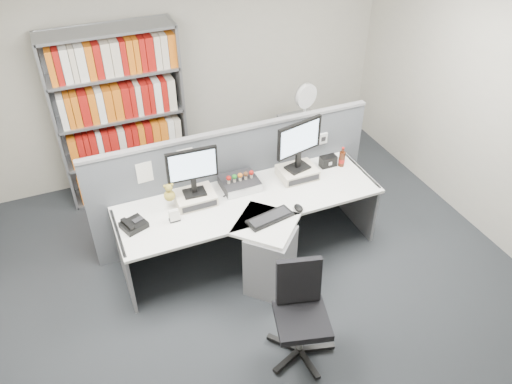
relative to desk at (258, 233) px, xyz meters
name	(u,v)px	position (x,y,z in m)	size (l,w,h in m)	color
ground	(283,308)	(0.00, -0.60, -0.46)	(5.50, 5.50, 0.00)	#2B2E33
room_shell	(290,146)	(0.00, -0.60, 1.33)	(5.04, 5.54, 2.72)	#B6B2A3
partition	(234,181)	(0.00, 0.65, 0.19)	(3.00, 0.08, 1.27)	#565A62
desk	(258,233)	(0.00, 0.00, 0.00)	(2.60, 1.20, 0.72)	white
monitor_riser_left	(195,198)	(-0.50, 0.38, 0.31)	(0.38, 0.31, 0.10)	beige
monitor_riser_right	(297,172)	(0.60, 0.38, 0.31)	(0.38, 0.31, 0.10)	beige
monitor_left	(192,168)	(-0.50, 0.38, 0.66)	(0.48, 0.17, 0.49)	black
monitor_right	(299,142)	(0.60, 0.38, 0.68)	(0.52, 0.22, 0.54)	black
desktop_pc	(240,183)	(-0.02, 0.44, 0.31)	(0.36, 0.32, 0.10)	black
figurines	(240,176)	(-0.02, 0.42, 0.41)	(0.29, 0.05, 0.09)	beige
keyboard	(270,218)	(0.06, -0.14, 0.28)	(0.47, 0.25, 0.03)	black
mouse	(298,208)	(0.36, -0.12, 0.29)	(0.08, 0.12, 0.05)	black
desk_phone	(133,225)	(-1.13, 0.24, 0.30)	(0.26, 0.25, 0.09)	black
desk_calendar	(174,216)	(-0.76, 0.19, 0.32)	(0.10, 0.08, 0.12)	black
plush_toy	(169,193)	(-0.74, 0.37, 0.44)	(0.11, 0.11, 0.19)	olive
speaker	(328,161)	(0.99, 0.43, 0.32)	(0.17, 0.10, 0.12)	black
cola_bottle	(342,159)	(1.12, 0.38, 0.35)	(0.07, 0.07, 0.22)	#3F190A
shelving_unit	(121,118)	(-0.90, 1.85, 0.52)	(1.41, 0.40, 2.00)	gray
filing_cabinet	(302,147)	(1.20, 1.40, -0.11)	(0.45, 0.61, 0.70)	gray
desk_fan	(305,99)	(1.20, 1.40, 0.56)	(0.30, 0.18, 0.51)	white
office_chair	(300,310)	(-0.06, -1.03, 0.03)	(0.60, 0.59, 0.90)	silver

